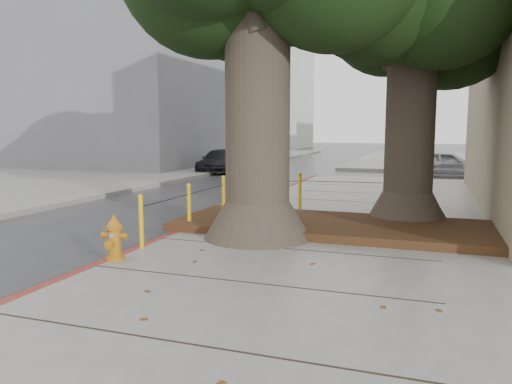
{
  "coord_description": "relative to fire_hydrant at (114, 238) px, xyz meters",
  "views": [
    {
      "loc": [
        2.77,
        -6.1,
        2.21
      ],
      "look_at": [
        -0.12,
        2.09,
        1.1
      ],
      "focal_mm": 35.0,
      "sensor_mm": 36.0,
      "label": 1
    }
  ],
  "objects": [
    {
      "name": "ground",
      "position": [
        1.9,
        -0.42,
        -0.49
      ],
      "size": [
        140.0,
        140.0,
        0.0
      ],
      "primitive_type": "plane",
      "color": "#28282B",
      "rests_on": "ground"
    },
    {
      "name": "sidewalk_far",
      "position": [
        7.9,
        29.58,
        -0.42
      ],
      "size": [
        16.0,
        20.0,
        0.15
      ],
      "primitive_type": "cube",
      "color": "slate",
      "rests_on": "ground"
    },
    {
      "name": "sidewalk_opposite",
      "position": [
        -12.1,
        9.58,
        -0.42
      ],
      "size": [
        14.0,
        60.0,
        0.15
      ],
      "primitive_type": "cube",
      "color": "slate",
      "rests_on": "ground"
    },
    {
      "name": "curb_red",
      "position": [
        -0.1,
        2.08,
        -0.42
      ],
      "size": [
        0.14,
        26.0,
        0.16
      ],
      "primitive_type": "cube",
      "color": "maroon",
      "rests_on": "ground"
    },
    {
      "name": "planter_bed",
      "position": [
        2.8,
        3.48,
        -0.26
      ],
      "size": [
        6.4,
        2.6,
        0.16
      ],
      "primitive_type": "cube",
      "color": "black",
      "rests_on": "sidewalk_main"
    },
    {
      "name": "building_far_grey",
      "position": [
        -13.1,
        21.58,
        5.51
      ],
      "size": [
        12.0,
        16.0,
        12.0
      ],
      "primitive_type": "cube",
      "color": "slate",
      "rests_on": "ground"
    },
    {
      "name": "building_far_white",
      "position": [
        -15.1,
        44.58,
        7.01
      ],
      "size": [
        12.0,
        18.0,
        15.0
      ],
      "primitive_type": "cube",
      "color": "silver",
      "rests_on": "ground"
    },
    {
      "name": "bollard_ring",
      "position": [
        1.03,
        3.96,
        0.17
      ],
      "size": [
        3.79,
        5.39,
        0.95
      ],
      "color": "#EAB30D",
      "rests_on": "sidewalk_main"
    },
    {
      "name": "fire_hydrant",
      "position": [
        0.0,
        0.0,
        0.0
      ],
      "size": [
        0.37,
        0.34,
        0.71
      ],
      "rotation": [
        0.0,
        0.0,
        0.12
      ],
      "color": "#BD7113",
      "rests_on": "sidewalk_main"
    },
    {
      "name": "car_silver",
      "position": [
        5.36,
        18.32,
        0.09
      ],
      "size": [
        3.47,
        1.48,
        1.17
      ],
      "primitive_type": "imported",
      "rotation": [
        0.0,
        0.0,
        1.54
      ],
      "color": "#A5A6AA",
      "rests_on": "ground"
    },
    {
      "name": "car_dark",
      "position": [
        -5.45,
        16.59,
        0.07
      ],
      "size": [
        2.0,
        4.01,
        1.12
      ],
      "primitive_type": "imported",
      "rotation": [
        0.0,
        0.0,
        0.12
      ],
      "color": "black",
      "rests_on": "ground"
    }
  ]
}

